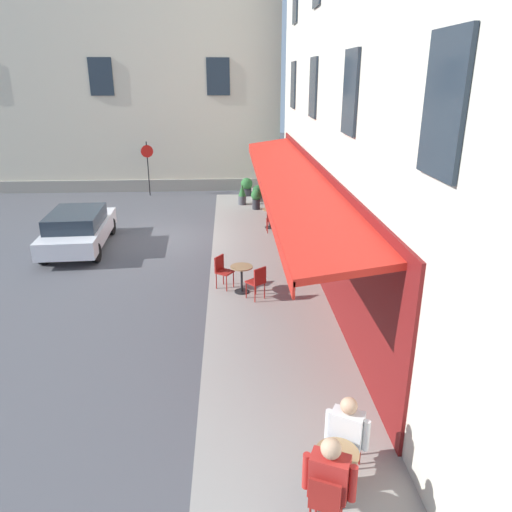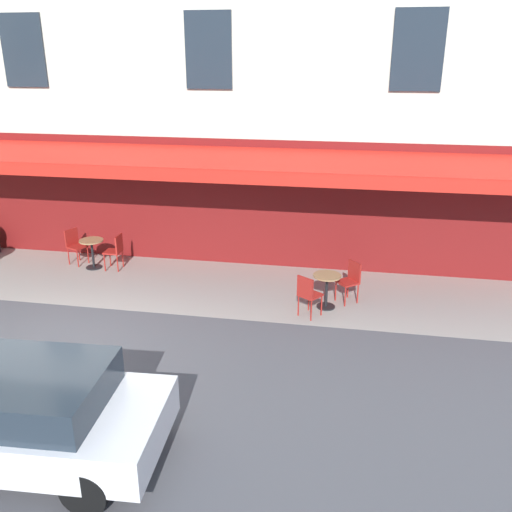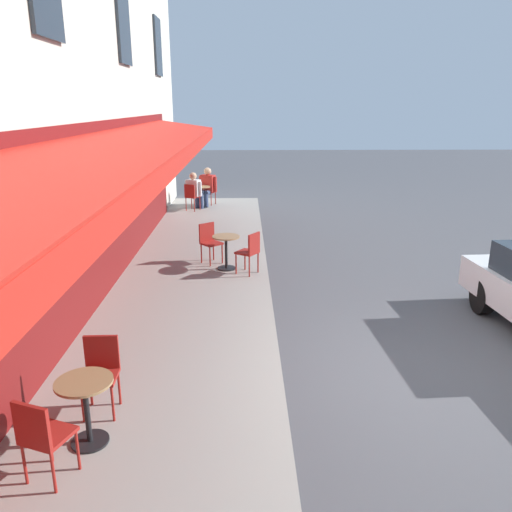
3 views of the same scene
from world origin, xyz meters
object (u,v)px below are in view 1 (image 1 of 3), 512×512
potted_plant_entrance_left (256,198)px  cafe_table_near_entrance (270,215)px  cafe_chair_red_facing_street (349,435)px  potted_plant_by_steps (277,197)px  seated_companion_in_red (330,476)px  parked_car_white (78,228)px  cafe_chair_red_under_awning (222,269)px  cafe_chair_red_near_door (326,499)px  no_parking_sign (147,159)px  cafe_table_mid_terrace (336,467)px  cafe_chair_red_corner_right (275,210)px  potted_plant_mid_terrace (242,195)px  cafe_table_streetside (242,275)px  potted_plant_under_sign (258,193)px  cafe_chair_red_back_row (272,219)px  potted_plant_entrance_right (247,186)px  cafe_chair_red_by_window (257,280)px  seated_patron_in_white (345,436)px

potted_plant_entrance_left → cafe_table_near_entrance: bearing=-172.4°
cafe_chair_red_facing_street → potted_plant_by_steps: (15.62, -0.45, -0.09)m
seated_companion_in_red → parked_car_white: seated_companion_in_red is taller
cafe_chair_red_under_awning → potted_plant_entrance_left: bearing=-9.4°
cafe_chair_red_near_door → no_parking_sign: bearing=14.6°
cafe_table_mid_terrace → cafe_chair_red_corner_right: bearing=-1.7°
seated_companion_in_red → potted_plant_by_steps: (16.55, -0.92, -0.26)m
potted_plant_mid_terrace → no_parking_sign: bearing=65.2°
potted_plant_mid_terrace → potted_plant_entrance_left: size_ratio=1.08×
cafe_chair_red_corner_right → cafe_table_streetside: 6.71m
cafe_chair_red_under_awning → potted_plant_under_sign: size_ratio=1.20×
cafe_chair_red_back_row → potted_plant_entrance_right: 6.20m
cafe_table_near_entrance → cafe_chair_red_under_awning: (-5.60, 1.79, 0.06)m
cafe_table_mid_terrace → potted_plant_entrance_right: (18.44, 0.53, -0.02)m
cafe_chair_red_corner_right → potted_plant_mid_terrace: potted_plant_mid_terrace is taller
potted_plant_entrance_right → cafe_chair_red_corner_right: bearing=-169.4°
cafe_table_mid_terrace → no_parking_sign: size_ratio=0.29×
cafe_chair_red_back_row → potted_plant_mid_terrace: potted_plant_mid_terrace is taller
cafe_chair_red_by_window → potted_plant_entrance_right: bearing=-0.8°
cafe_table_mid_terrace → seated_companion_in_red: 0.47m
seated_companion_in_red → potted_plant_by_steps: 16.58m
cafe_chair_red_facing_street → cafe_table_streetside: size_ratio=1.21×
cafe_chair_red_back_row → potted_plant_mid_terrace: (4.37, 0.98, -0.09)m
seated_companion_in_red → potted_plant_by_steps: seated_companion_in_red is taller
cafe_table_streetside → potted_plant_mid_terrace: 9.70m
seated_patron_in_white → potted_plant_mid_terrace: seated_patron_in_white is taller
seated_patron_in_white → potted_plant_entrance_left: bearing=1.5°
potted_plant_mid_terrace → cafe_table_mid_terrace: bearing=-177.2°
cafe_chair_red_near_door → cafe_chair_red_by_window: 7.06m
cafe_table_streetside → cafe_table_mid_terrace: bearing=-171.0°
cafe_table_mid_terrace → cafe_chair_red_by_window: bearing=6.2°
cafe_chair_red_by_window → potted_plant_mid_terrace: potted_plant_mid_terrace is taller
cafe_chair_red_corner_right → potted_plant_entrance_right: size_ratio=1.05×
cafe_chair_red_facing_street → potted_plant_entrance_left: bearing=2.0°
potted_plant_mid_terrace → cafe_chair_red_back_row: bearing=-167.3°
cafe_table_mid_terrace → cafe_chair_red_under_awning: cafe_chair_red_under_awning is taller
cafe_chair_red_back_row → parked_car_white: (-1.42, 6.67, 0.16)m
cafe_table_near_entrance → parked_car_white: 6.97m
cafe_table_near_entrance → seated_companion_in_red: bearing=178.6°
seated_patron_in_white → seated_companion_in_red: bearing=153.8°
cafe_chair_red_corner_right → cafe_chair_red_near_door: 14.10m
potted_plant_entrance_left → cafe_chair_red_facing_street: bearing=-178.0°
parked_car_white → potted_plant_entrance_right: bearing=-38.2°
cafe_table_mid_terrace → cafe_chair_red_under_awning: size_ratio=0.82×
cafe_chair_red_under_awning → cafe_table_near_entrance: bearing=-17.7°
potted_plant_under_sign → potted_plant_mid_terrace: bearing=128.2°
potted_plant_entrance_left → seated_patron_in_white: bearing=-178.5°
cafe_chair_red_back_row → no_parking_sign: no_parking_sign is taller
cafe_chair_red_under_awning → seated_patron_in_white: seated_patron_in_white is taller
cafe_chair_red_under_awning → cafe_chair_red_by_window: 1.25m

